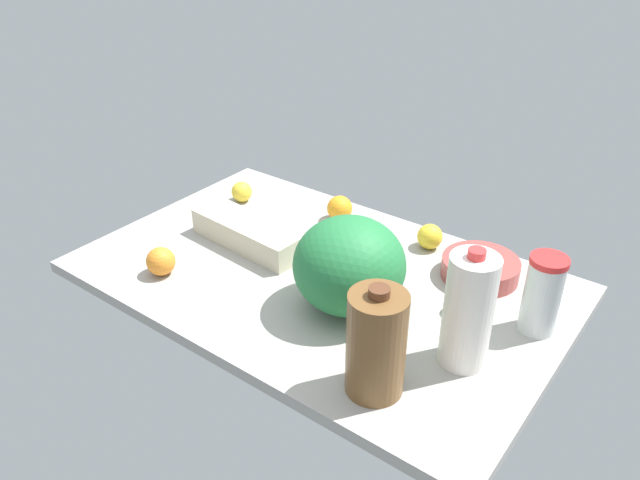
{
  "coord_description": "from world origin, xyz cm",
  "views": [
    {
      "loc": [
        -79.43,
        105.57,
        90.29
      ],
      "look_at": [
        0.0,
        0.0,
        13.0
      ],
      "focal_mm": 35.0,
      "sensor_mm": 36.0,
      "label": 1
    }
  ],
  "objects_px": {
    "watermelon": "(349,265)",
    "lemon_loose": "(430,237)",
    "orange_far_back": "(340,208)",
    "chocolate_milk_jug": "(376,344)",
    "lime_near_front": "(460,303)",
    "mixing_bowl": "(480,268)",
    "milk_jug": "(468,311)",
    "egg_carton": "(249,233)",
    "lemon_beside_bowl": "(242,192)",
    "orange_by_jug": "(161,261)",
    "tumbler_cup": "(542,294)"
  },
  "relations": [
    {
      "from": "milk_jug",
      "to": "lime_near_front",
      "type": "distance_m",
      "value": 0.19
    },
    {
      "from": "lemon_loose",
      "to": "lime_near_front",
      "type": "bearing_deg",
      "value": 131.8
    },
    {
      "from": "egg_carton",
      "to": "orange_far_back",
      "type": "distance_m",
      "value": 0.29
    },
    {
      "from": "lime_near_front",
      "to": "watermelon",
      "type": "bearing_deg",
      "value": 30.39
    },
    {
      "from": "watermelon",
      "to": "lemon_beside_bowl",
      "type": "height_order",
      "value": "watermelon"
    },
    {
      "from": "chocolate_milk_jug",
      "to": "mixing_bowl",
      "type": "relative_size",
      "value": 1.24
    },
    {
      "from": "chocolate_milk_jug",
      "to": "lemon_loose",
      "type": "distance_m",
      "value": 0.58
    },
    {
      "from": "lemon_beside_bowl",
      "to": "tumbler_cup",
      "type": "bearing_deg",
      "value": 175.66
    },
    {
      "from": "milk_jug",
      "to": "chocolate_milk_jug",
      "type": "xyz_separation_m",
      "value": [
        0.1,
        0.18,
        -0.01
      ]
    },
    {
      "from": "chocolate_milk_jug",
      "to": "mixing_bowl",
      "type": "xyz_separation_m",
      "value": [
        0.0,
        -0.49,
        -0.09
      ]
    },
    {
      "from": "mixing_bowl",
      "to": "lime_near_front",
      "type": "xyz_separation_m",
      "value": [
        -0.03,
        0.17,
        0.0
      ]
    },
    {
      "from": "mixing_bowl",
      "to": "orange_by_jug",
      "type": "distance_m",
      "value": 0.8
    },
    {
      "from": "chocolate_milk_jug",
      "to": "lime_near_front",
      "type": "height_order",
      "value": "chocolate_milk_jug"
    },
    {
      "from": "egg_carton",
      "to": "lime_near_front",
      "type": "distance_m",
      "value": 0.6
    },
    {
      "from": "egg_carton",
      "to": "tumbler_cup",
      "type": "xyz_separation_m",
      "value": [
        -0.76,
        -0.11,
        0.06
      ]
    },
    {
      "from": "tumbler_cup",
      "to": "orange_far_back",
      "type": "height_order",
      "value": "tumbler_cup"
    },
    {
      "from": "milk_jug",
      "to": "mixing_bowl",
      "type": "height_order",
      "value": "milk_jug"
    },
    {
      "from": "lemon_beside_bowl",
      "to": "orange_far_back",
      "type": "bearing_deg",
      "value": -165.23
    },
    {
      "from": "milk_jug",
      "to": "watermelon",
      "type": "distance_m",
      "value": 0.3
    },
    {
      "from": "lime_near_front",
      "to": "milk_jug",
      "type": "bearing_deg",
      "value": 117.84
    },
    {
      "from": "mixing_bowl",
      "to": "chocolate_milk_jug",
      "type": "bearing_deg",
      "value": 90.21
    },
    {
      "from": "orange_far_back",
      "to": "watermelon",
      "type": "bearing_deg",
      "value": 128.16
    },
    {
      "from": "tumbler_cup",
      "to": "lemon_beside_bowl",
      "type": "relative_size",
      "value": 2.95
    },
    {
      "from": "mixing_bowl",
      "to": "lime_near_front",
      "type": "relative_size",
      "value": 3.58
    },
    {
      "from": "orange_far_back",
      "to": "lemon_loose",
      "type": "bearing_deg",
      "value": -176.73
    },
    {
      "from": "lemon_loose",
      "to": "lemon_beside_bowl",
      "type": "relative_size",
      "value": 1.08
    },
    {
      "from": "lemon_beside_bowl",
      "to": "orange_by_jug",
      "type": "bearing_deg",
      "value": 105.78
    },
    {
      "from": "mixing_bowl",
      "to": "orange_far_back",
      "type": "height_order",
      "value": "orange_far_back"
    },
    {
      "from": "egg_carton",
      "to": "watermelon",
      "type": "distance_m",
      "value": 0.39
    },
    {
      "from": "milk_jug",
      "to": "orange_far_back",
      "type": "distance_m",
      "value": 0.67
    },
    {
      "from": "orange_far_back",
      "to": "chocolate_milk_jug",
      "type": "bearing_deg",
      "value": 130.96
    },
    {
      "from": "chocolate_milk_jug",
      "to": "watermelon",
      "type": "distance_m",
      "value": 0.28
    },
    {
      "from": "lime_near_front",
      "to": "chocolate_milk_jug",
      "type": "bearing_deg",
      "value": 85.66
    },
    {
      "from": "watermelon",
      "to": "lime_near_front",
      "type": "distance_m",
      "value": 0.27
    },
    {
      "from": "milk_jug",
      "to": "egg_carton",
      "type": "height_order",
      "value": "milk_jug"
    },
    {
      "from": "lime_near_front",
      "to": "orange_far_back",
      "type": "distance_m",
      "value": 0.52
    },
    {
      "from": "milk_jug",
      "to": "watermelon",
      "type": "height_order",
      "value": "milk_jug"
    },
    {
      "from": "tumbler_cup",
      "to": "lemon_loose",
      "type": "bearing_deg",
      "value": -25.52
    },
    {
      "from": "orange_by_jug",
      "to": "lemon_beside_bowl",
      "type": "height_order",
      "value": "orange_by_jug"
    },
    {
      "from": "egg_carton",
      "to": "watermelon",
      "type": "bearing_deg",
      "value": 173.68
    },
    {
      "from": "chocolate_milk_jug",
      "to": "tumbler_cup",
      "type": "distance_m",
      "value": 0.42
    },
    {
      "from": "watermelon",
      "to": "lime_near_front",
      "type": "height_order",
      "value": "watermelon"
    },
    {
      "from": "mixing_bowl",
      "to": "orange_by_jug",
      "type": "bearing_deg",
      "value": 35.93
    },
    {
      "from": "orange_by_jug",
      "to": "mixing_bowl",
      "type": "bearing_deg",
      "value": -144.07
    },
    {
      "from": "mixing_bowl",
      "to": "lemon_loose",
      "type": "height_order",
      "value": "lemon_loose"
    },
    {
      "from": "watermelon",
      "to": "lemon_loose",
      "type": "relative_size",
      "value": 3.77
    },
    {
      "from": "egg_carton",
      "to": "watermelon",
      "type": "xyz_separation_m",
      "value": [
        -0.38,
        0.07,
        0.08
      ]
    },
    {
      "from": "tumbler_cup",
      "to": "lime_near_front",
      "type": "bearing_deg",
      "value": 16.62
    },
    {
      "from": "milk_jug",
      "to": "mixing_bowl",
      "type": "distance_m",
      "value": 0.35
    },
    {
      "from": "lemon_loose",
      "to": "orange_by_jug",
      "type": "bearing_deg",
      "value": 47.44
    }
  ]
}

